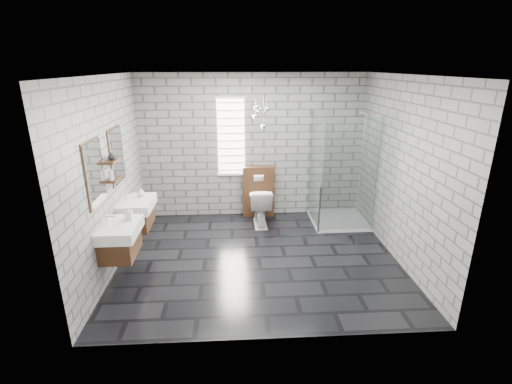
{
  "coord_description": "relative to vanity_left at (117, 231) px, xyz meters",
  "views": [
    {
      "loc": [
        -0.35,
        -5.08,
        2.83
      ],
      "look_at": [
        -0.02,
        0.35,
        0.95
      ],
      "focal_mm": 26.0,
      "sensor_mm": 36.0,
      "label": 1
    }
  ],
  "objects": [
    {
      "name": "ceiling",
      "position": [
        1.91,
        0.54,
        1.95
      ],
      "size": [
        4.2,
        3.6,
        0.02
      ],
      "primitive_type": "cube",
      "color": "white",
      "rests_on": "wall_back"
    },
    {
      "name": "shelf_upper",
      "position": [
        -0.12,
        0.49,
        0.82
      ],
      "size": [
        0.14,
        0.3,
        0.03
      ],
      "primitive_type": "cube",
      "color": "#4B2C17",
      "rests_on": "wall_left"
    },
    {
      "name": "vase",
      "position": [
        -0.11,
        0.5,
        0.89
      ],
      "size": [
        0.12,
        0.12,
        0.1
      ],
      "primitive_type": "imported",
      "rotation": [
        0.0,
        0.0,
        -0.17
      ],
      "color": "#B2B2B2",
      "rests_on": "shelf_upper"
    },
    {
      "name": "pendant_cluster",
      "position": [
        2.02,
        1.93,
        1.28
      ],
      "size": [
        0.29,
        0.21,
        0.93
      ],
      "color": "silver",
      "rests_on": "ceiling"
    },
    {
      "name": "soap_bottle_c",
      "position": [
        -0.11,
        0.38,
        0.67
      ],
      "size": [
        0.07,
        0.07,
        0.18
      ],
      "primitive_type": "imported",
      "rotation": [
        0.0,
        0.0,
        -0.06
      ],
      "color": "#B2B2B2",
      "rests_on": "shelf_lower"
    },
    {
      "name": "flush_plate",
      "position": [
        2.01,
        2.14,
        0.04
      ],
      "size": [
        0.18,
        0.01,
        0.12
      ],
      "primitive_type": "cube",
      "color": "silver",
      "rests_on": "cistern_panel"
    },
    {
      "name": "wall_right",
      "position": [
        4.02,
        0.54,
        0.59
      ],
      "size": [
        0.02,
        3.6,
        2.7
      ],
      "primitive_type": "cube",
      "color": "gray",
      "rests_on": "floor"
    },
    {
      "name": "shower_enclosure",
      "position": [
        3.41,
        1.72,
        -0.25
      ],
      "size": [
        1.0,
        1.0,
        2.03
      ],
      "color": "white",
      "rests_on": "floor"
    },
    {
      "name": "soap_bottle_b",
      "position": [
        0.08,
        1.08,
        0.17
      ],
      "size": [
        0.14,
        0.14,
        0.14
      ],
      "primitive_type": "imported",
      "rotation": [
        0.0,
        0.0,
        0.28
      ],
      "color": "#B2B2B2",
      "rests_on": "vanity_right"
    },
    {
      "name": "wall_front",
      "position": [
        1.91,
        -1.27,
        0.59
      ],
      "size": [
        4.2,
        0.02,
        2.7
      ],
      "primitive_type": "cube",
      "color": "gray",
      "rests_on": "floor"
    },
    {
      "name": "wall_back",
      "position": [
        1.91,
        2.35,
        0.59
      ],
      "size": [
        4.2,
        0.02,
        2.7
      ],
      "primitive_type": "cube",
      "color": "gray",
      "rests_on": "floor"
    },
    {
      "name": "wall_left",
      "position": [
        -0.2,
        0.54,
        0.59
      ],
      "size": [
        0.02,
        3.6,
        2.7
      ],
      "primitive_type": "cube",
      "color": "gray",
      "rests_on": "floor"
    },
    {
      "name": "vanity_right",
      "position": [
        0.0,
        0.93,
        0.0
      ],
      "size": [
        0.47,
        0.7,
        1.57
      ],
      "color": "#4B2C17",
      "rests_on": "wall_left"
    },
    {
      "name": "soap_bottle_a",
      "position": [
        0.13,
        0.14,
        0.19
      ],
      "size": [
        0.09,
        0.09,
        0.19
      ],
      "primitive_type": "imported",
      "rotation": [
        0.0,
        0.0,
        -0.0
      ],
      "color": "#B2B2B2",
      "rests_on": "vanity_left"
    },
    {
      "name": "window",
      "position": [
        1.51,
        2.32,
        0.79
      ],
      "size": [
        0.56,
        0.05,
        1.48
      ],
      "color": "white",
      "rests_on": "wall_back"
    },
    {
      "name": "floor",
      "position": [
        1.91,
        0.54,
        -0.77
      ],
      "size": [
        4.2,
        3.6,
        0.02
      ],
      "primitive_type": "cube",
      "color": "black",
      "rests_on": "ground"
    },
    {
      "name": "shelf_lower",
      "position": [
        -0.12,
        0.49,
        0.56
      ],
      "size": [
        0.14,
        0.3,
        0.03
      ],
      "primitive_type": "cube",
      "color": "#4B2C17",
      "rests_on": "wall_left"
    },
    {
      "name": "toilet",
      "position": [
        2.01,
        1.81,
        -0.4
      ],
      "size": [
        0.41,
        0.71,
        0.72
      ],
      "primitive_type": "imported",
      "rotation": [
        0.0,
        0.0,
        3.16
      ],
      "color": "white",
      "rests_on": "floor"
    },
    {
      "name": "vanity_left",
      "position": [
        0.0,
        0.0,
        0.0
      ],
      "size": [
        0.47,
        0.7,
        1.57
      ],
      "color": "#4B2C17",
      "rests_on": "wall_left"
    },
    {
      "name": "cistern_panel",
      "position": [
        2.01,
        2.24,
        -0.26
      ],
      "size": [
        0.6,
        0.2,
        1.0
      ],
      "primitive_type": "cube",
      "color": "#4B2C17",
      "rests_on": "floor"
    }
  ]
}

